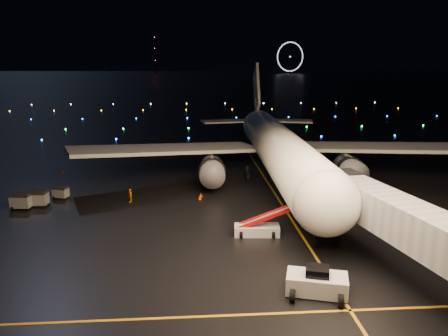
{
  "coord_description": "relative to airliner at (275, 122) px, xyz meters",
  "views": [
    {
      "loc": [
        1.33,
        -36.27,
        16.6
      ],
      "look_at": [
        4.87,
        12.0,
        5.0
      ],
      "focal_mm": 35.0,
      "sensor_mm": 36.0,
      "label": 1
    }
  ],
  "objects": [
    {
      "name": "pushback_tug",
      "position": [
        -3.1,
        -33.89,
        -7.32
      ],
      "size": [
        4.89,
        3.45,
        2.1
      ],
      "primitive_type": "cube",
      "rotation": [
        0.0,
        0.0,
        -0.28
      ],
      "color": "silver",
      "rests_on": "ground"
    },
    {
      "name": "safety_cone_1",
      "position": [
        -8.32,
        -0.66,
        -8.13
      ],
      "size": [
        0.54,
        0.54,
        0.47
      ],
      "primitive_type": "cone",
      "rotation": [
        0.0,
        0.0,
        0.38
      ],
      "color": "#EA3F00",
      "rests_on": "ground"
    },
    {
      "name": "baggage_cart_1",
      "position": [
        -30.64,
        -11.32,
        -7.43
      ],
      "size": [
        2.29,
        1.68,
        1.87
      ],
      "primitive_type": "cube",
      "rotation": [
        0.0,
        0.0,
        -0.06
      ],
      "color": "gray",
      "rests_on": "ground"
    },
    {
      "name": "airliner",
      "position": [
        0.0,
        0.0,
        0.0
      ],
      "size": [
        60.69,
        57.82,
        16.73
      ],
      "primitive_type": null,
      "rotation": [
        0.0,
        0.0,
        -0.03
      ],
      "color": "white",
      "rests_on": "ground"
    },
    {
      "name": "ground",
      "position": [
        -13.41,
        273.65,
        -8.37
      ],
      "size": [
        2000.0,
        2000.0,
        0.0
      ],
      "primitive_type": "plane",
      "color": "black",
      "rests_on": "ground"
    },
    {
      "name": "safety_cone_2",
      "position": [
        -11.28,
        -10.27,
        -8.11
      ],
      "size": [
        0.58,
        0.58,
        0.52
      ],
      "primitive_type": "cone",
      "rotation": [
        0.0,
        0.0,
        -0.36
      ],
      "color": "#EA3F00",
      "rests_on": "ground"
    },
    {
      "name": "baggage_cart_2",
      "position": [
        -32.22,
        -12.22,
        -7.43
      ],
      "size": [
        2.34,
        1.74,
        1.87
      ],
      "primitive_type": "cube",
      "rotation": [
        0.0,
        0.0,
        -0.09
      ],
      "color": "gray",
      "rests_on": "ground"
    },
    {
      "name": "ferris_wheel",
      "position": [
        156.59,
        693.65,
        17.63
      ],
      "size": [
        49.33,
        16.8,
        52.0
      ],
      "primitive_type": null,
      "rotation": [
        0.0,
        0.0,
        0.26
      ],
      "color": "black",
      "rests_on": "ground"
    },
    {
      "name": "safety_cone_3",
      "position": [
        -32.35,
        4.89,
        -8.12
      ],
      "size": [
        0.45,
        0.45,
        0.5
      ],
      "primitive_type": "cone",
      "rotation": [
        0.0,
        0.0,
        -0.02
      ],
      "color": "#EA3F00",
      "rests_on": "ground"
    },
    {
      "name": "crew_c",
      "position": [
        -19.8,
        -10.71,
        -7.52
      ],
      "size": [
        0.67,
        1.07,
        1.7
      ],
      "primitive_type": "imported",
      "rotation": [
        0.0,
        0.0,
        -1.3
      ],
      "color": "orange",
      "rests_on": "ground"
    },
    {
      "name": "belt_loader",
      "position": [
        -5.85,
        -22.29,
        -6.79
      ],
      "size": [
        6.64,
        2.34,
        3.15
      ],
      "primitive_type": null,
      "rotation": [
        0.0,
        0.0,
        -0.09
      ],
      "color": "silver",
      "rests_on": "ground"
    },
    {
      "name": "lane_cross",
      "position": [
        -18.41,
        -36.35,
        -8.36
      ],
      "size": [
        60.0,
        0.25,
        0.02
      ],
      "primitive_type": "cube",
      "color": "#C98F10",
      "rests_on": "ground"
    },
    {
      "name": "safety_cone_0",
      "position": [
        -11.12,
        -9.06,
        -8.12
      ],
      "size": [
        0.47,
        0.47,
        0.49
      ],
      "primitive_type": "cone",
      "rotation": [
        0.0,
        0.0,
        0.1
      ],
      "color": "#EA3F00",
      "rests_on": "ground"
    },
    {
      "name": "baggage_cart_0",
      "position": [
        -28.83,
        -8.36,
        -7.62
      ],
      "size": [
        2.05,
        1.7,
        1.5
      ],
      "primitive_type": "cube",
      "rotation": [
        0.0,
        0.0,
        -0.3
      ],
      "color": "gray",
      "rests_on": "ground"
    },
    {
      "name": "lane_centre",
      "position": [
        -1.41,
        -11.35,
        -8.36
      ],
      "size": [
        0.25,
        80.0,
        0.02
      ],
      "primitive_type": "cube",
      "color": "#C98F10",
      "rests_on": "ground"
    },
    {
      "name": "radio_mast",
      "position": [
        -73.41,
        713.65,
        23.63
      ],
      "size": [
        1.8,
        1.8,
        64.0
      ],
      "primitive_type": "cylinder",
      "color": "black",
      "rests_on": "ground"
    },
    {
      "name": "taxiway_lights",
      "position": [
        -13.41,
        79.65,
        -8.19
      ],
      "size": [
        164.0,
        92.0,
        0.36
      ],
      "primitive_type": null,
      "color": "black",
      "rests_on": "ground"
    }
  ]
}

